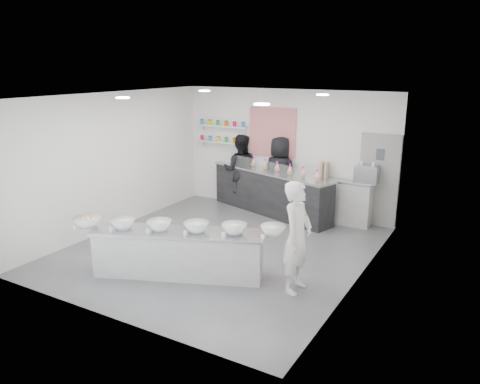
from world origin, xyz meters
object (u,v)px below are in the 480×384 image
(prep_counter, at_px, (179,253))
(espresso_ledge, at_px, (342,202))
(staff_right, at_px, (280,175))
(back_bar, at_px, (271,192))
(woman_prep, at_px, (297,237))
(staff_left, at_px, (240,170))
(espresso_machine, at_px, (367,175))

(prep_counter, height_order, espresso_ledge, espresso_ledge)
(prep_counter, bearing_deg, staff_right, 68.78)
(back_bar, bearing_deg, espresso_ledge, 23.29)
(woman_prep, relative_size, staff_right, 0.97)
(prep_counter, distance_m, back_bar, 3.95)
(espresso_ledge, bearing_deg, staff_right, 177.53)
(prep_counter, distance_m, woman_prep, 2.10)
(back_bar, distance_m, staff_left, 1.10)
(back_bar, relative_size, staff_right, 1.85)
(back_bar, height_order, espresso_ledge, back_bar)
(woman_prep, bearing_deg, espresso_machine, -1.21)
(staff_right, bearing_deg, staff_left, 3.55)
(back_bar, relative_size, woman_prep, 1.91)
(prep_counter, relative_size, espresso_ledge, 2.18)
(espresso_ledge, bearing_deg, woman_prep, -83.23)
(espresso_ledge, height_order, woman_prep, woman_prep)
(prep_counter, height_order, staff_right, staff_right)
(prep_counter, height_order, staff_left, staff_left)
(back_bar, distance_m, staff_right, 0.49)
(staff_left, xyz_separation_m, staff_right, (1.11, 0.00, 0.01))
(woman_prep, relative_size, staff_left, 0.98)
(prep_counter, bearing_deg, staff_left, 83.55)
(espresso_ledge, bearing_deg, staff_left, 178.53)
(prep_counter, bearing_deg, espresso_machine, 41.05)
(back_bar, height_order, espresso_machine, espresso_machine)
(prep_counter, bearing_deg, back_bar, 70.52)
(espresso_machine, height_order, staff_right, staff_right)
(prep_counter, xyz_separation_m, staff_right, (-0.07, 4.20, 0.54))
(espresso_machine, bearing_deg, woman_prep, -91.60)
(espresso_ledge, bearing_deg, back_bar, -174.08)
(espresso_ledge, xyz_separation_m, staff_right, (-1.62, 0.07, 0.43))
(back_bar, relative_size, espresso_ledge, 2.54)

